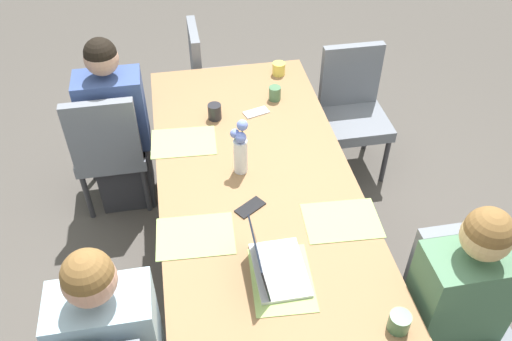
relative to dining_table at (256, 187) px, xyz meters
name	(u,v)px	position (x,y,z in m)	size (l,w,h in m)	color
ground_plane	(256,267)	(0.00, 0.00, -0.68)	(10.00, 10.00, 0.00)	#4C4742
dining_table	(256,187)	(0.00, 0.00, 0.00)	(2.27, 1.02, 0.75)	olive
chair_near_left_near	(109,145)	(-0.73, -0.82, -0.18)	(0.44, 0.44, 0.90)	slate
person_near_left_near	(118,134)	(-0.80, -0.76, -0.15)	(0.36, 0.40, 1.19)	#2D2D33
chair_far_left_mid	(455,303)	(0.75, 0.81, -0.18)	(0.44, 0.44, 0.90)	slate
person_far_left_mid	(451,315)	(0.83, 0.75, -0.15)	(0.36, 0.40, 1.19)	#2D2D33
chair_head_left_right_mid	(212,77)	(-1.42, -0.08, -0.18)	(0.44, 0.44, 0.90)	slate
chair_far_right_far	(353,105)	(-0.88, 0.84, -0.18)	(0.44, 0.44, 0.90)	slate
flower_vase	(240,149)	(-0.07, -0.07, 0.22)	(0.08, 0.09, 0.32)	silver
placemat_near_left_near	(184,142)	(-0.36, -0.35, 0.07)	(0.36, 0.26, 0.00)	#9EBC66
placemat_far_left_mid	(342,221)	(0.37, 0.35, 0.07)	(0.36, 0.26, 0.00)	#9EBC66
placemat_near_left_far	(195,236)	(0.35, -0.35, 0.07)	(0.36, 0.26, 0.00)	#9EBC66
placemat_head_right_right_near	(282,279)	(0.66, -0.01, 0.07)	(0.36, 0.26, 0.00)	#9EBC66
laptop_head_right_right_near	(273,266)	(0.61, -0.03, 0.11)	(0.32, 0.22, 0.21)	silver
coffee_mug_near_left	(275,93)	(-0.69, 0.24, 0.11)	(0.07, 0.07, 0.09)	#47704C
coffee_mug_near_right	(215,112)	(-0.56, -0.15, 0.12)	(0.08, 0.08, 0.09)	#232328
coffee_mug_centre_left	(279,69)	(-0.97, 0.33, 0.11)	(0.08, 0.08, 0.08)	#DBC64C
coffee_mug_centre_right	(399,322)	(0.97, 0.40, 0.11)	(0.09, 0.09, 0.08)	#47704C
phone_black	(250,207)	(0.21, -0.07, 0.07)	(0.15, 0.07, 0.01)	black
phone_silver	(256,112)	(-0.57, 0.10, 0.07)	(0.15, 0.07, 0.01)	silver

